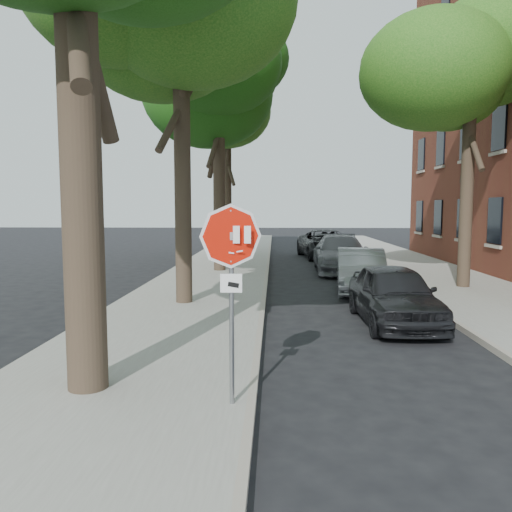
{
  "coord_description": "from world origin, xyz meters",
  "views": [
    {
      "loc": [
        -0.15,
        -6.31,
        2.68
      ],
      "look_at": [
        -0.39,
        0.15,
        2.05
      ],
      "focal_mm": 35.0,
      "sensor_mm": 36.0,
      "label": 1
    }
  ],
  "objects": [
    {
      "name": "curb_right",
      "position": [
        3.95,
        12.0,
        0.07
      ],
      "size": [
        0.12,
        55.0,
        0.13
      ],
      "primitive_type": "cube",
      "color": "#9E9384",
      "rests_on": "ground"
    },
    {
      "name": "car_d",
      "position": [
        2.6,
        20.11,
        0.75
      ],
      "size": [
        3.02,
        5.61,
        1.5
      ],
      "primitive_type": "imported",
      "rotation": [
        0.0,
        0.0,
        0.1
      ],
      "color": "black",
      "rests_on": "ground"
    },
    {
      "name": "car_a",
      "position": [
        2.6,
        5.12,
        0.69
      ],
      "size": [
        1.72,
        4.08,
        1.38
      ],
      "primitive_type": "imported",
      "rotation": [
        0.0,
        0.0,
        0.02
      ],
      "color": "black",
      "rests_on": "ground"
    },
    {
      "name": "car_c",
      "position": [
        2.6,
        14.5,
        0.76
      ],
      "size": [
        2.29,
        5.3,
        1.52
      ],
      "primitive_type": "imported",
      "rotation": [
        0.0,
        0.0,
        -0.03
      ],
      "color": "#55555B",
      "rests_on": "ground"
    },
    {
      "name": "ground",
      "position": [
        0.0,
        0.0,
        0.0
      ],
      "size": [
        120.0,
        120.0,
        0.0
      ],
      "primitive_type": "plane",
      "color": "black",
      "rests_on": "ground"
    },
    {
      "name": "sidewalk_left",
      "position": [
        -2.5,
        12.0,
        0.06
      ],
      "size": [
        4.0,
        55.0,
        0.12
      ],
      "primitive_type": "cube",
      "color": "gray",
      "rests_on": "ground"
    },
    {
      "name": "tree_right",
      "position": [
        5.98,
        10.11,
        7.21
      ],
      "size": [
        5.29,
        4.91,
        9.33
      ],
      "color": "black",
      "rests_on": "sidewalk_right"
    },
    {
      "name": "sidewalk_right",
      "position": [
        6.0,
        12.0,
        0.06
      ],
      "size": [
        4.0,
        55.0,
        0.12
      ],
      "primitive_type": "cube",
      "color": "gray",
      "rests_on": "ground"
    },
    {
      "name": "tree_mid_a",
      "position": [
        -2.62,
        7.12,
        7.6
      ],
      "size": [
        5.59,
        5.19,
        9.84
      ],
      "color": "black",
      "rests_on": "sidewalk_left"
    },
    {
      "name": "curb_left",
      "position": [
        -0.45,
        12.0,
        0.07
      ],
      "size": [
        0.12,
        55.0,
        0.13
      ],
      "primitive_type": "cube",
      "color": "#9E9384",
      "rests_on": "ground"
    },
    {
      "name": "car_b",
      "position": [
        2.6,
        9.51,
        0.68
      ],
      "size": [
        1.89,
        4.28,
        1.36
      ],
      "primitive_type": "imported",
      "rotation": [
        0.0,
        0.0,
        -0.11
      ],
      "color": "#929399",
      "rests_on": "ground"
    },
    {
      "name": "tree_far",
      "position": [
        -2.72,
        21.11,
        7.21
      ],
      "size": [
        5.29,
        4.91,
        9.33
      ],
      "color": "black",
      "rests_on": "sidewalk_left"
    },
    {
      "name": "stop_sign",
      "position": [
        -0.7,
        -0.03,
        1.95
      ],
      "size": [
        0.76,
        0.34,
        2.61
      ],
      "color": "gray",
      "rests_on": "sidewalk_left"
    },
    {
      "name": "tree_mid_b",
      "position": [
        -2.42,
        14.12,
        8.0
      ],
      "size": [
        5.88,
        5.46,
        10.36
      ],
      "color": "black",
      "rests_on": "sidewalk_left"
    }
  ]
}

